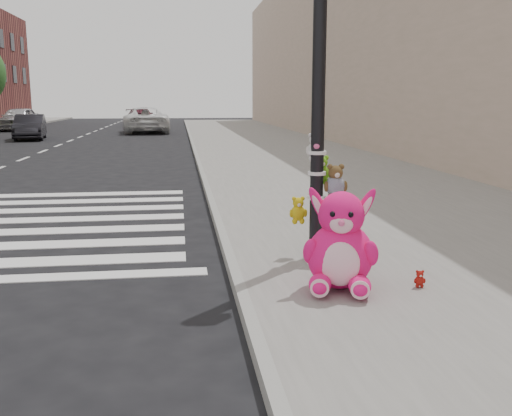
{
  "coord_description": "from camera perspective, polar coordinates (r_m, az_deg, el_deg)",
  "views": [
    {
      "loc": [
        0.95,
        -4.91,
        2.07
      ],
      "look_at": [
        1.87,
        1.94,
        0.75
      ],
      "focal_mm": 40.0,
      "sensor_mm": 36.0,
      "label": 1
    }
  ],
  "objects": [
    {
      "name": "signal_pole",
      "position": [
        6.93,
        6.41,
        8.48
      ],
      "size": [
        0.69,
        0.49,
        4.0
      ],
      "color": "black",
      "rests_on": "sidewalk_near"
    },
    {
      "name": "pink_bunny",
      "position": [
        5.9,
        8.44,
        -3.93
      ],
      "size": [
        0.84,
        0.93,
        1.08
      ],
      "rotation": [
        0.0,
        0.0,
        -0.27
      ],
      "color": "#FF1577",
      "rests_on": "sidewalk_near"
    },
    {
      "name": "car_dark_far",
      "position": [
        32.12,
        -21.67,
        7.54
      ],
      "size": [
        1.95,
        4.1,
        1.3
      ],
      "primitive_type": "imported",
      "rotation": [
        0.0,
        0.0,
        0.15
      ],
      "color": "black",
      "rests_on": "ground"
    },
    {
      "name": "car_white_near",
      "position": [
        36.73,
        -11.03,
        8.63
      ],
      "size": [
        3.23,
        5.93,
        1.58
      ],
      "primitive_type": "imported",
      "rotation": [
        0.0,
        0.0,
        3.25
      ],
      "color": "silver",
      "rests_on": "ground"
    },
    {
      "name": "car_maroon_near",
      "position": [
        48.19,
        -11.45,
        8.96
      ],
      "size": [
        2.28,
        4.8,
        1.35
      ],
      "primitive_type": "imported",
      "rotation": [
        0.0,
        0.0,
        3.06
      ],
      "color": "maroon",
      "rests_on": "ground"
    },
    {
      "name": "curb_edge",
      "position": [
        15.06,
        -5.33,
        3.14
      ],
      "size": [
        0.12,
        80.0,
        0.15
      ],
      "primitive_type": "cube",
      "color": "gray",
      "rests_on": "ground"
    },
    {
      "name": "red_teddy",
      "position": [
        6.22,
        16.04,
        -6.82
      ],
      "size": [
        0.14,
        0.1,
        0.19
      ],
      "primitive_type": null,
      "rotation": [
        0.0,
        0.0,
        -0.12
      ],
      "color": "#A21710",
      "rests_on": "sidewalk_near"
    },
    {
      "name": "car_silver_deep",
      "position": [
        42.03,
        -22.63,
        8.25
      ],
      "size": [
        2.19,
        4.73,
        1.57
      ],
      "primitive_type": "imported",
      "rotation": [
        0.0,
        0.0,
        -0.07
      ],
      "color": "silver",
      "rests_on": "ground"
    },
    {
      "name": "ground",
      "position": [
        5.41,
        -17.57,
        -12.22
      ],
      "size": [
        120.0,
        120.0,
        0.0
      ],
      "primitive_type": "plane",
      "color": "black",
      "rests_on": "ground"
    },
    {
      "name": "sidewalk_near",
      "position": [
        15.58,
        7.47,
        3.35
      ],
      "size": [
        7.0,
        80.0,
        0.14
      ],
      "primitive_type": "cube",
      "color": "slate",
      "rests_on": "ground"
    },
    {
      "name": "bld_near",
      "position": [
        26.84,
        13.82,
        16.79
      ],
      "size": [
        5.0,
        60.0,
        10.0
      ],
      "primitive_type": "cube",
      "color": "#BDA291",
      "rests_on": "ground"
    }
  ]
}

